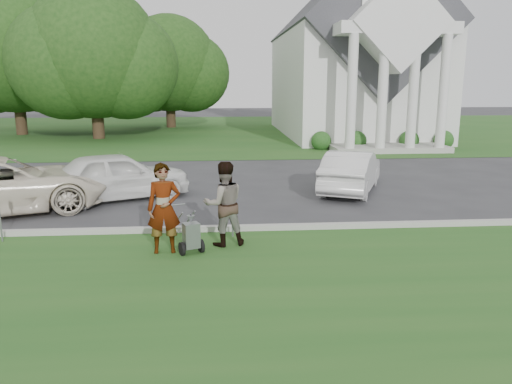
{
  "coord_description": "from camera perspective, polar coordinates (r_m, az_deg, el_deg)",
  "views": [
    {
      "loc": [
        -0.2,
        -11.47,
        3.68
      ],
      "look_at": [
        0.68,
        0.0,
        1.12
      ],
      "focal_mm": 35.0,
      "sensor_mm": 36.0,
      "label": 1
    }
  ],
  "objects": [
    {
      "name": "car_b",
      "position": [
        16.34,
        -15.57,
        1.8
      ],
      "size": [
        4.84,
        3.51,
        1.53
      ],
      "primitive_type": "imported",
      "rotation": [
        0.0,
        0.0,
        2.0
      ],
      "color": "white",
      "rests_on": "ground"
    },
    {
      "name": "tree_far",
      "position": [
        39.04,
        -25.95,
        14.27
      ],
      "size": [
        11.64,
        9.2,
        10.73
      ],
      "color": "#332316",
      "rests_on": "ground"
    },
    {
      "name": "tree_left",
      "position": [
        34.39,
        -18.08,
        14.31
      ],
      "size": [
        10.63,
        8.4,
        9.71
      ],
      "color": "#332316",
      "rests_on": "ground"
    },
    {
      "name": "curb",
      "position": [
        12.55,
        -3.29,
        -4.18
      ],
      "size": [
        80.0,
        0.18,
        0.15
      ],
      "primitive_type": "cube",
      "color": "#9E9E93",
      "rests_on": "ground"
    },
    {
      "name": "parking_meter_near",
      "position": [
        11.9,
        -2.72,
        -1.23
      ],
      "size": [
        0.1,
        0.09,
        1.35
      ],
      "color": "gray",
      "rests_on": "ground"
    },
    {
      "name": "person_left",
      "position": [
        10.95,
        -10.48,
        -1.93
      ],
      "size": [
        0.76,
        0.54,
        1.97
      ],
      "primitive_type": "imported",
      "rotation": [
        0.0,
        0.0,
        0.1
      ],
      "color": "#999999",
      "rests_on": "ground"
    },
    {
      "name": "striping_cart",
      "position": [
        10.93,
        -7.43,
        -5.03
      ],
      "size": [
        0.77,
        1.09,
        0.94
      ],
      "rotation": [
        0.0,
        0.0,
        0.39
      ],
      "color": "black",
      "rests_on": "ground"
    },
    {
      "name": "grass_strip",
      "position": [
        9.24,
        -2.82,
        -10.93
      ],
      "size": [
        80.0,
        7.0,
        0.01
      ],
      "primitive_type": "cube",
      "color": "#22531C",
      "rests_on": "ground"
    },
    {
      "name": "church",
      "position": [
        35.86,
        10.92,
        15.92
      ],
      "size": [
        9.19,
        19.0,
        24.1
      ],
      "color": "white",
      "rests_on": "ground"
    },
    {
      "name": "car_a",
      "position": [
        15.9,
        -27.21,
        0.72
      ],
      "size": [
        6.4,
        4.67,
        1.62
      ],
      "primitive_type": "imported",
      "rotation": [
        0.0,
        0.0,
        1.96
      ],
      "color": "silver",
      "rests_on": "ground"
    },
    {
      "name": "car_d",
      "position": [
        17.27,
        10.8,
        2.37
      ],
      "size": [
        3.09,
        4.5,
        1.4
      ],
      "primitive_type": "imported",
      "rotation": [
        0.0,
        0.0,
        2.72
      ],
      "color": "silver",
      "rests_on": "ground"
    },
    {
      "name": "ground",
      "position": [
        12.05,
        -3.23,
        -5.27
      ],
      "size": [
        120.0,
        120.0,
        0.0
      ],
      "primitive_type": "plane",
      "color": "#333335",
      "rests_on": "ground"
    },
    {
      "name": "person_right",
      "position": [
        11.28,
        -3.69,
        -1.43
      ],
      "size": [
        1.08,
        0.93,
        1.93
      ],
      "primitive_type": "imported",
      "rotation": [
        0.0,
        0.0,
        3.38
      ],
      "color": "#999999",
      "rests_on": "ground"
    },
    {
      "name": "church_lawn",
      "position": [
        38.65,
        -4.09,
        7.04
      ],
      "size": [
        80.0,
        30.0,
        0.01
      ],
      "primitive_type": "cube",
      "color": "#22531C",
      "rests_on": "ground"
    },
    {
      "name": "tree_back",
      "position": [
        41.65,
        -9.91,
        13.79
      ],
      "size": [
        9.61,
        7.6,
        8.89
      ],
      "color": "#332316",
      "rests_on": "ground"
    }
  ]
}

